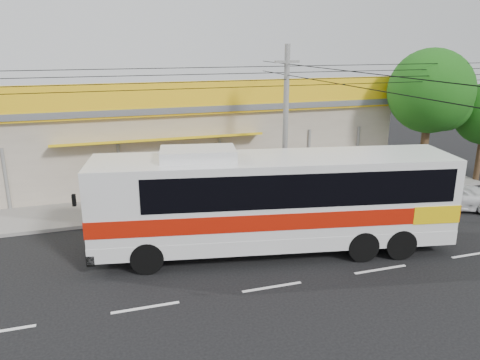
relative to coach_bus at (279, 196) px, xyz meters
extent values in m
plane|color=black|center=(-1.20, -0.01, -2.14)|extent=(120.00, 120.00, 0.00)
cube|color=gray|center=(-1.20, 5.99, -2.07)|extent=(30.00, 3.20, 0.15)
cube|color=#A89A87|center=(-1.20, 11.59, -0.04)|extent=(22.00, 8.00, 4.20)
cube|color=#55585D|center=(-1.20, 11.59, 2.21)|extent=(22.60, 8.60, 0.30)
cube|color=yellow|center=(-1.20, 7.47, 2.76)|extent=(22.00, 0.24, 1.60)
cube|color=#BD0A2F|center=(-3.20, 7.44, 2.76)|extent=(9.00, 0.10, 1.20)
cube|color=#137029|center=(5.30, 7.44, 2.76)|extent=(2.40, 0.10, 1.10)
cube|color=navy|center=(8.00, 7.44, 2.76)|extent=(2.20, 0.10, 1.10)
cube|color=#DEB50C|center=(-3.20, 7.29, 0.86)|extent=(10.00, 1.20, 0.37)
cube|color=silver|center=(-0.20, 0.04, -0.09)|extent=(13.21, 4.97, 3.13)
cube|color=#B11607|center=(-0.20, 0.04, -0.47)|extent=(13.26, 5.02, 0.59)
cube|color=#DCB40B|center=(5.31, -0.97, -0.47)|extent=(2.19, 3.02, 0.65)
cube|color=black|center=(0.54, -0.10, 0.61)|extent=(11.10, 4.62, 1.19)
cube|color=black|center=(-6.48, 1.18, 0.39)|extent=(0.60, 2.36, 1.62)
cube|color=silver|center=(-2.85, 0.52, 1.67)|extent=(2.82, 1.95, 0.39)
cylinder|color=black|center=(-4.87, -0.35, -1.58)|extent=(1.16, 0.54, 1.12)
cylinder|color=black|center=(-4.44, 2.05, -1.58)|extent=(1.16, 0.54, 1.12)
cylinder|color=black|center=(3.93, -1.95, -1.58)|extent=(1.16, 0.54, 1.12)
cylinder|color=black|center=(4.37, 0.44, -1.58)|extent=(1.16, 0.54, 1.12)
imported|color=silver|center=(9.54, 1.99, -1.53)|extent=(4.85, 3.68, 1.22)
cylinder|color=slate|center=(1.96, 4.19, 1.58)|extent=(0.24, 0.24, 7.44)
cube|color=slate|center=(1.96, 4.19, 4.56)|extent=(1.12, 0.11, 0.11)
cylinder|color=#352315|center=(13.86, 4.95, -0.76)|extent=(0.31, 0.31, 2.76)
cylinder|color=#352315|center=(10.63, 5.53, -0.30)|extent=(0.41, 0.41, 3.68)
sphere|color=#184E10|center=(10.63, 5.53, 2.92)|extent=(4.37, 4.37, 4.37)
sphere|color=#184E10|center=(11.32, 5.19, 2.23)|extent=(2.76, 2.76, 2.76)
camera|label=1|loc=(-6.19, -14.93, 5.43)|focal=35.00mm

